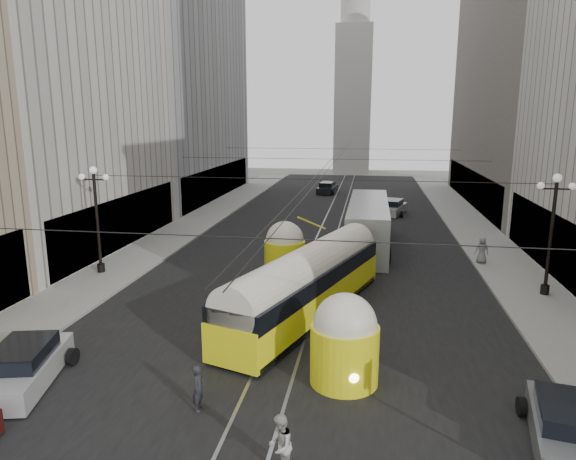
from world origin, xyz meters
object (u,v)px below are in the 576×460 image
(sedan_silver, at_px, (24,366))
(city_bus, at_px, (368,223))
(pedestrian_sidewalk_right, at_px, (482,250))
(pedestrian_crossing_a, at_px, (199,388))
(pedestrian_crossing_b, at_px, (280,446))
(sedan_grey, at_px, (566,427))
(streetcar, at_px, (307,283))

(sedan_silver, bearing_deg, city_bus, 61.57)
(city_bus, xyz_separation_m, pedestrian_sidewalk_right, (7.26, -3.60, -0.83))
(pedestrian_crossing_a, bearing_deg, city_bus, -8.96)
(pedestrian_crossing_b, bearing_deg, pedestrian_crossing_a, -130.08)
(pedestrian_sidewalk_right, bearing_deg, sedan_silver, 42.05)
(city_bus, bearing_deg, sedan_grey, -75.56)
(city_bus, bearing_deg, pedestrian_crossing_b, -94.70)
(sedan_silver, distance_m, pedestrian_crossing_a, 6.68)
(pedestrian_sidewalk_right, bearing_deg, pedestrian_crossing_b, 64.88)
(pedestrian_crossing_a, bearing_deg, pedestrian_crossing_b, -126.05)
(sedan_silver, distance_m, pedestrian_crossing_b, 10.31)
(city_bus, distance_m, pedestrian_crossing_b, 25.22)
(city_bus, distance_m, sedan_grey, 23.39)
(sedan_grey, xyz_separation_m, pedestrian_crossing_a, (-11.02, 0.14, 0.16))
(sedan_silver, height_order, pedestrian_crossing_b, pedestrian_crossing_b)
(sedan_silver, bearing_deg, streetcar, 41.34)
(pedestrian_crossing_b, bearing_deg, pedestrian_sidewalk_right, 156.60)
(pedestrian_crossing_b, bearing_deg, city_bus, 175.32)
(streetcar, bearing_deg, city_bus, 78.82)
(sedan_grey, bearing_deg, sedan_silver, 177.62)
(pedestrian_sidewalk_right, bearing_deg, city_bus, -28.10)
(city_bus, bearing_deg, sedan_silver, -118.43)
(sedan_grey, relative_size, pedestrian_crossing_a, 2.94)
(pedestrian_crossing_b, height_order, pedestrian_sidewalk_right, pedestrian_sidewalk_right)
(sedan_grey, bearing_deg, pedestrian_crossing_b, -162.42)
(sedan_grey, bearing_deg, pedestrian_crossing_a, 179.30)
(sedan_silver, height_order, sedan_grey, sedan_silver)
(pedestrian_crossing_b, bearing_deg, sedan_silver, -108.26)
(sedan_silver, bearing_deg, pedestrian_sidewalk_right, 43.75)
(pedestrian_crossing_a, distance_m, pedestrian_crossing_b, 4.09)
(streetcar, xyz_separation_m, pedestrian_crossing_a, (-2.45, -8.61, -0.88))
(city_bus, bearing_deg, pedestrian_sidewalk_right, -26.40)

